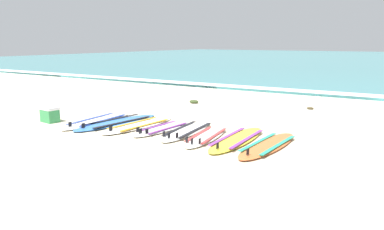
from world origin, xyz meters
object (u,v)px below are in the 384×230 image
(surfboard_0, at_px, (97,121))
(surfboard_1, at_px, (117,122))
(surfboard_5, at_px, (206,136))
(cooler_box, at_px, (50,115))
(surfboard_7, at_px, (268,145))
(surfboard_6, at_px, (237,139))
(surfboard_4, at_px, (188,131))
(surfboard_2, at_px, (139,125))
(surfboard_3, at_px, (163,129))

(surfboard_0, distance_m, surfboard_1, 0.56)
(surfboard_0, bearing_deg, surfboard_5, 1.51)
(surfboard_0, height_order, cooler_box, cooler_box)
(surfboard_7, bearing_deg, surfboard_0, -178.35)
(surfboard_0, bearing_deg, surfboard_6, 3.32)
(surfboard_1, distance_m, cooler_box, 1.74)
(surfboard_4, bearing_deg, surfboard_7, -5.47)
(surfboard_4, bearing_deg, surfboard_1, -174.58)
(surfboard_5, height_order, surfboard_7, same)
(surfboard_5, bearing_deg, surfboard_4, 159.31)
(surfboard_6, bearing_deg, surfboard_7, -7.36)
(surfboard_2, relative_size, cooler_box, 4.67)
(surfboard_1, height_order, surfboard_7, same)
(surfboard_3, relative_size, surfboard_6, 0.81)
(surfboard_0, relative_size, surfboard_5, 1.17)
(surfboard_3, distance_m, surfboard_4, 0.61)
(surfboard_1, relative_size, surfboard_3, 1.32)
(surfboard_7, relative_size, cooler_box, 4.68)
(surfboard_3, bearing_deg, cooler_box, -164.91)
(surfboard_6, bearing_deg, surfboard_2, -178.50)
(surfboard_1, height_order, cooler_box, cooler_box)
(surfboard_4, height_order, surfboard_5, same)
(surfboard_0, xyz_separation_m, surfboard_3, (1.90, 0.18, 0.00))
(surfboard_3, distance_m, surfboard_5, 1.21)
(surfboard_7, bearing_deg, surfboard_4, 174.53)
(surfboard_0, height_order, surfboard_3, same)
(surfboard_3, xyz_separation_m, surfboard_4, (0.59, 0.14, -0.00))
(surfboard_1, relative_size, surfboard_4, 1.13)
(surfboard_4, bearing_deg, surfboard_5, -20.69)
(surfboard_1, xyz_separation_m, surfboard_7, (3.92, -0.00, 0.00))
(surfboard_1, xyz_separation_m, surfboard_6, (3.22, 0.09, 0.00))
(surfboard_7, bearing_deg, surfboard_1, 179.96)
(surfboard_0, bearing_deg, surfboard_2, 7.05)
(surfboard_3, distance_m, cooler_box, 3.04)
(surfboard_5, bearing_deg, surfboard_7, 1.96)
(surfboard_2, bearing_deg, surfboard_6, 1.50)
(surfboard_5, distance_m, surfboard_6, 0.66)
(surfboard_6, bearing_deg, surfboard_4, 175.57)
(surfboard_3, height_order, surfboard_4, same)
(surfboard_1, bearing_deg, surfboard_6, 1.55)
(surfboard_0, relative_size, surfboard_3, 1.22)
(surfboard_1, distance_m, surfboard_2, 0.69)
(surfboard_3, height_order, surfboard_5, same)
(surfboard_3, relative_size, surfboard_4, 0.85)
(surfboard_1, xyz_separation_m, surfboard_4, (1.95, 0.19, 0.00))
(surfboard_1, height_order, surfboard_2, same)
(surfboard_3, xyz_separation_m, cooler_box, (-2.93, -0.79, 0.16))
(surfboard_3, relative_size, surfboard_7, 0.84)
(surfboard_6, distance_m, surfboard_7, 0.70)
(surfboard_0, bearing_deg, surfboard_4, 7.23)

